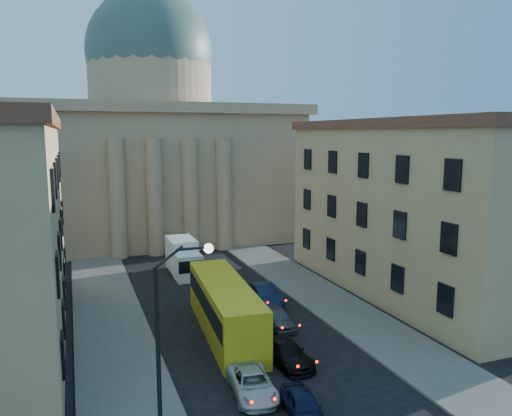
{
  "coord_description": "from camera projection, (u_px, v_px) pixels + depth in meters",
  "views": [
    {
      "loc": [
        -10.65,
        -12.46,
        13.52
      ],
      "look_at": [
        0.82,
        18.23,
        8.62
      ],
      "focal_mm": 35.0,
      "sensor_mm": 36.0,
      "label": 1
    }
  ],
  "objects": [
    {
      "name": "sidewalk_left",
      "position": [
        117.0,
        352.0,
        30.95
      ],
      "size": [
        5.0,
        60.0,
        0.15
      ],
      "primitive_type": "cube",
      "color": "#595651",
      "rests_on": "ground"
    },
    {
      "name": "sidewalk_right",
      "position": [
        354.0,
        317.0,
        36.84
      ],
      "size": [
        5.0,
        60.0,
        0.15
      ],
      "primitive_type": "cube",
      "color": "#595651",
      "rests_on": "ground"
    },
    {
      "name": "church",
      "position": [
        153.0,
        146.0,
        66.86
      ],
      "size": [
        68.02,
        28.76,
        36.6
      ],
      "color": "#917659",
      "rests_on": "ground"
    },
    {
      "name": "building_right",
      "position": [
        418.0,
        206.0,
        42.4
      ],
      "size": [
        11.6,
        26.6,
        14.7
      ],
      "color": "tan",
      "rests_on": "ground"
    },
    {
      "name": "street_lamp",
      "position": [
        170.0,
        327.0,
        21.45
      ],
      "size": [
        2.62,
        0.44,
        8.83
      ],
      "color": "black",
      "rests_on": "ground"
    },
    {
      "name": "car_left_near",
      "position": [
        303.0,
        406.0,
        23.76
      ],
      "size": [
        2.06,
        4.03,
        1.31
      ],
      "primitive_type": "imported",
      "rotation": [
        0.0,
        0.0,
        -0.14
      ],
      "color": "black",
      "rests_on": "ground"
    },
    {
      "name": "car_left_mid",
      "position": [
        252.0,
        384.0,
        25.95
      ],
      "size": [
        2.54,
        4.67,
        1.24
      ],
      "primitive_type": "imported",
      "rotation": [
        0.0,
        0.0,
        -0.11
      ],
      "color": "silver",
      "rests_on": "ground"
    },
    {
      "name": "car_right_mid",
      "position": [
        286.0,
        352.0,
        29.55
      ],
      "size": [
        2.38,
        4.8,
        1.34
      ],
      "primitive_type": "imported",
      "rotation": [
        0.0,
        0.0,
        0.11
      ],
      "color": "black",
      "rests_on": "ground"
    },
    {
      "name": "car_right_far",
      "position": [
        278.0,
        318.0,
        35.02
      ],
      "size": [
        1.73,
        3.98,
        1.34
      ],
      "primitive_type": "imported",
      "rotation": [
        0.0,
        0.0,
        -0.04
      ],
      "color": "#4D4D52",
      "rests_on": "ground"
    },
    {
      "name": "car_right_distant",
      "position": [
        265.0,
        294.0,
        39.81
      ],
      "size": [
        1.84,
        4.85,
        1.58
      ],
      "primitive_type": "imported",
      "rotation": [
        0.0,
        0.0,
        -0.04
      ],
      "color": "black",
      "rests_on": "ground"
    },
    {
      "name": "city_bus",
      "position": [
        225.0,
        306.0,
        33.9
      ],
      "size": [
        3.85,
        12.73,
        3.53
      ],
      "rotation": [
        0.0,
        0.0,
        -0.08
      ],
      "color": "gold",
      "rests_on": "ground"
    },
    {
      "name": "box_truck",
      "position": [
        184.0,
        258.0,
        48.08
      ],
      "size": [
        2.46,
        6.15,
        3.38
      ],
      "rotation": [
        0.0,
        0.0,
        -0.0
      ],
      "color": "white",
      "rests_on": "ground"
    }
  ]
}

